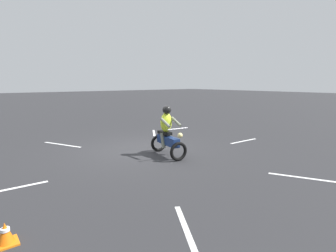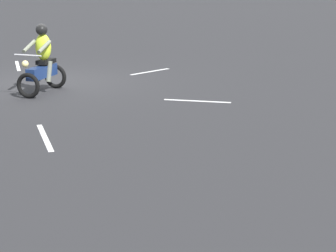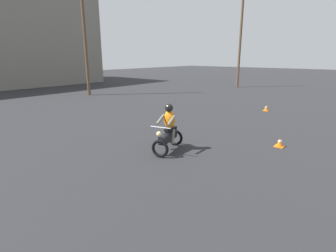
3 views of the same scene
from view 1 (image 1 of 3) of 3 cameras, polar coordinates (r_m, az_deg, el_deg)
ground_plane at (r=9.52m, az=-6.37°, el=-5.15°), size 120.00×120.00×0.00m
motorcycle_rider_foreground at (r=8.55m, az=-0.12°, el=-1.78°), size 0.84×1.55×1.66m
traffic_cone_near_right at (r=4.88m, az=-31.89°, el=-19.33°), size 0.32×0.32×0.35m
lane_stripe_e at (r=7.10m, az=-32.61°, el=-11.80°), size 1.96×0.18×0.01m
lane_stripe_ne at (r=4.53m, az=4.41°, el=-22.49°), size 1.04×1.71×0.01m
lane_stripe_nw at (r=7.62m, az=28.39°, el=-10.02°), size 0.97×1.75×0.01m
lane_stripe_w at (r=11.25m, az=16.15°, el=-3.16°), size 1.55×0.16×0.01m
lane_stripe_sw at (r=12.52m, az=-3.06°, el=-1.52°), size 0.92×1.31×0.01m
lane_stripe_se at (r=11.00m, az=-22.04°, el=-3.77°), size 0.91×1.78×0.01m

